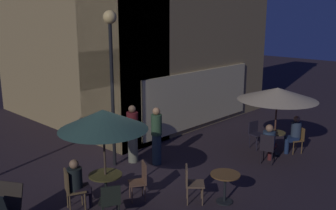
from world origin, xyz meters
name	(u,v)px	position (x,y,z in m)	size (l,w,h in m)	color
ground_plane	(128,177)	(0.00, 0.00, 0.00)	(60.00, 60.00, 0.00)	#2A2025
cafe_building	(127,0)	(3.62, 4.14, 4.90)	(8.52, 8.82, 9.82)	#977D51
street_lamp_near_corner	(111,53)	(0.29, 0.95, 3.32)	(0.37, 0.37, 4.48)	black
menu_sandwich_board	(4,210)	(-3.49, -0.19, 0.49)	(0.85, 0.80, 0.95)	black
cafe_table_0	(274,139)	(4.29, -2.06, 0.53)	(0.66, 0.66, 0.76)	black
cafe_table_1	(106,182)	(-1.33, -0.76, 0.56)	(0.78, 0.78, 0.75)	black
cafe_table_2	(225,182)	(0.67, -2.75, 0.52)	(0.71, 0.71, 0.73)	black
patio_umbrella_0	(278,94)	(4.29, -2.06, 1.99)	(2.43, 2.43, 2.19)	black
patio_umbrella_1	(103,120)	(-1.33, -0.76, 2.07)	(2.04, 2.04, 2.31)	black
cafe_chair_0	(298,137)	(5.03, -2.49, 0.51)	(0.53, 0.53, 0.85)	brown
cafe_chair_1	(255,132)	(4.46, -1.27, 0.56)	(0.49, 0.49, 0.90)	black
cafe_chair_2	(268,147)	(3.47, -2.29, 0.56)	(0.50, 0.50, 0.94)	black
cafe_chair_3	(71,187)	(-2.07, -0.45, 0.60)	(0.55, 0.55, 0.99)	brown
cafe_chair_4	(111,199)	(-1.77, -1.51, 0.55)	(0.57, 0.57, 0.89)	black
cafe_chair_5	(141,178)	(-0.61, -1.19, 0.55)	(0.54, 0.54, 0.94)	brown
cafe_chair_6	(191,181)	(0.12, -2.15, 0.55)	(0.62, 0.62, 0.90)	brown
patron_seated_0	(294,132)	(4.91, -2.42, 0.69)	(0.51, 0.45, 1.23)	#19294C
patron_seated_1	(269,141)	(3.60, -2.25, 0.70)	(0.54, 0.45, 1.22)	#4E1B1C
patron_seated_2	(77,181)	(-1.93, -0.51, 0.70)	(0.53, 0.45, 1.23)	black
patron_standing_3	(133,134)	(0.85, 0.76, 0.89)	(0.35, 0.35, 1.76)	slate
patron_standing_4	(157,136)	(1.21, 0.11, 0.89)	(0.32, 0.32, 1.74)	#273642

